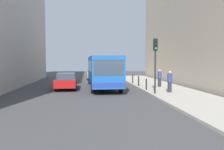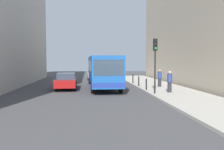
{
  "view_description": "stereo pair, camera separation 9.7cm",
  "coord_description": "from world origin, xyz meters",
  "px_view_note": "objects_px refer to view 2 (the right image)",
  "views": [
    {
      "loc": [
        -1.5,
        -18.72,
        2.63
      ],
      "look_at": [
        0.67,
        2.29,
        1.35
      ],
      "focal_mm": 38.45,
      "sensor_mm": 36.0,
      "label": 1
    },
    {
      "loc": [
        -1.4,
        -18.73,
        2.63
      ],
      "look_at": [
        0.67,
        2.29,
        1.35
      ],
      "focal_mm": 38.45,
      "sensor_mm": 36.0,
      "label": 2
    }
  ],
  "objects_px": {
    "car_behind_bus": "(94,74)",
    "bollard_near": "(146,84)",
    "pedestrian_near_signal": "(170,82)",
    "pedestrian_mid_sidewalk": "(160,78)",
    "bus": "(103,70)",
    "bollard_far": "(133,79)",
    "bollard_mid": "(139,81)",
    "traffic_light": "(155,55)",
    "car_beside_bus": "(66,81)"
  },
  "relations": [
    {
      "from": "car_behind_bus",
      "to": "traffic_light",
      "type": "height_order",
      "value": "traffic_light"
    },
    {
      "from": "car_beside_bus",
      "to": "pedestrian_near_signal",
      "type": "distance_m",
      "value": 9.28
    },
    {
      "from": "bollard_mid",
      "to": "pedestrian_near_signal",
      "type": "relative_size",
      "value": 0.57
    },
    {
      "from": "bus",
      "to": "car_beside_bus",
      "type": "height_order",
      "value": "bus"
    },
    {
      "from": "pedestrian_mid_sidewalk",
      "to": "bus",
      "type": "bearing_deg",
      "value": -177.61
    },
    {
      "from": "car_behind_bus",
      "to": "bollard_near",
      "type": "xyz_separation_m",
      "value": [
        4.07,
        -13.74,
        -0.16
      ]
    },
    {
      "from": "pedestrian_near_signal",
      "to": "car_behind_bus",
      "type": "bearing_deg",
      "value": 154.3
    },
    {
      "from": "bollard_mid",
      "to": "bollard_far",
      "type": "height_order",
      "value": "same"
    },
    {
      "from": "bollard_near",
      "to": "bollard_mid",
      "type": "height_order",
      "value": "same"
    },
    {
      "from": "bollard_far",
      "to": "pedestrian_mid_sidewalk",
      "type": "xyz_separation_m",
      "value": [
        1.87,
        -3.76,
        0.34
      ]
    },
    {
      "from": "bus",
      "to": "bollard_far",
      "type": "xyz_separation_m",
      "value": [
        3.48,
        2.7,
        -1.1
      ]
    },
    {
      "from": "bollard_mid",
      "to": "traffic_light",
      "type": "bearing_deg",
      "value": -88.92
    },
    {
      "from": "traffic_light",
      "to": "bollard_near",
      "type": "relative_size",
      "value": 4.32
    },
    {
      "from": "bus",
      "to": "pedestrian_near_signal",
      "type": "bearing_deg",
      "value": 132.9
    },
    {
      "from": "bus",
      "to": "pedestrian_mid_sidewalk",
      "type": "height_order",
      "value": "bus"
    },
    {
      "from": "bollard_far",
      "to": "pedestrian_near_signal",
      "type": "distance_m",
      "value": 7.92
    },
    {
      "from": "bus",
      "to": "bollard_mid",
      "type": "xyz_separation_m",
      "value": [
        3.48,
        -0.35,
        -1.1
      ]
    },
    {
      "from": "pedestrian_near_signal",
      "to": "pedestrian_mid_sidewalk",
      "type": "height_order",
      "value": "pedestrian_near_signal"
    },
    {
      "from": "bollard_far",
      "to": "traffic_light",
      "type": "bearing_deg",
      "value": -89.32
    },
    {
      "from": "pedestrian_near_signal",
      "to": "pedestrian_mid_sidewalk",
      "type": "xyz_separation_m",
      "value": [
        0.43,
        4.02,
        -0.02
      ]
    },
    {
      "from": "bollard_near",
      "to": "bollard_far",
      "type": "relative_size",
      "value": 1.0
    },
    {
      "from": "car_behind_bus",
      "to": "bollard_near",
      "type": "relative_size",
      "value": 4.67
    },
    {
      "from": "bollard_near",
      "to": "bollard_far",
      "type": "xyz_separation_m",
      "value": [
        0.0,
        6.11,
        0.0
      ]
    },
    {
      "from": "pedestrian_mid_sidewalk",
      "to": "bollard_mid",
      "type": "bearing_deg",
      "value": 173.0
    },
    {
      "from": "bus",
      "to": "car_behind_bus",
      "type": "height_order",
      "value": "bus"
    },
    {
      "from": "bus",
      "to": "bollard_far",
      "type": "distance_m",
      "value": 4.54
    },
    {
      "from": "bus",
      "to": "traffic_light",
      "type": "relative_size",
      "value": 2.7
    },
    {
      "from": "traffic_light",
      "to": "pedestrian_mid_sidewalk",
      "type": "height_order",
      "value": "traffic_light"
    },
    {
      "from": "bollard_mid",
      "to": "bollard_far",
      "type": "relative_size",
      "value": 1.0
    },
    {
      "from": "bollard_near",
      "to": "pedestrian_near_signal",
      "type": "bearing_deg",
      "value": -49.08
    },
    {
      "from": "car_beside_bus",
      "to": "bollard_near",
      "type": "height_order",
      "value": "car_beside_bus"
    },
    {
      "from": "car_behind_bus",
      "to": "pedestrian_near_signal",
      "type": "height_order",
      "value": "pedestrian_near_signal"
    },
    {
      "from": "car_behind_bus",
      "to": "bollard_far",
      "type": "distance_m",
      "value": 8.65
    },
    {
      "from": "traffic_light",
      "to": "bollard_mid",
      "type": "bearing_deg",
      "value": 91.08
    },
    {
      "from": "bus",
      "to": "pedestrian_mid_sidewalk",
      "type": "relative_size",
      "value": 6.77
    },
    {
      "from": "bollard_far",
      "to": "pedestrian_mid_sidewalk",
      "type": "relative_size",
      "value": 0.58
    },
    {
      "from": "traffic_light",
      "to": "bollard_mid",
      "type": "relative_size",
      "value": 4.32
    },
    {
      "from": "traffic_light",
      "to": "bollard_far",
      "type": "xyz_separation_m",
      "value": [
        -0.1,
        8.37,
        -2.38
      ]
    },
    {
      "from": "bus",
      "to": "bollard_near",
      "type": "height_order",
      "value": "bus"
    },
    {
      "from": "bollard_far",
      "to": "bus",
      "type": "bearing_deg",
      "value": -142.19
    },
    {
      "from": "car_beside_bus",
      "to": "car_behind_bus",
      "type": "distance_m",
      "value": 11.7
    },
    {
      "from": "bus",
      "to": "traffic_light",
      "type": "xyz_separation_m",
      "value": [
        3.58,
        -5.67,
        1.28
      ]
    },
    {
      "from": "car_behind_bus",
      "to": "bollard_mid",
      "type": "relative_size",
      "value": 4.67
    },
    {
      "from": "car_beside_bus",
      "to": "bollard_mid",
      "type": "relative_size",
      "value": 4.7
    },
    {
      "from": "car_behind_bus",
      "to": "car_beside_bus",
      "type": "bearing_deg",
      "value": 74.91
    },
    {
      "from": "bus",
      "to": "bollard_near",
      "type": "relative_size",
      "value": 11.66
    },
    {
      "from": "traffic_light",
      "to": "car_beside_bus",
      "type": "bearing_deg",
      "value": 146.43
    },
    {
      "from": "car_behind_bus",
      "to": "traffic_light",
      "type": "xyz_separation_m",
      "value": [
        4.17,
        -16.0,
        2.22
      ]
    },
    {
      "from": "pedestrian_mid_sidewalk",
      "to": "pedestrian_near_signal",
      "type": "bearing_deg",
      "value": -82.55
    },
    {
      "from": "car_beside_bus",
      "to": "pedestrian_mid_sidewalk",
      "type": "relative_size",
      "value": 2.73
    }
  ]
}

